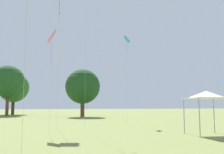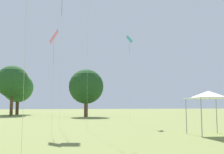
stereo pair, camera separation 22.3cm
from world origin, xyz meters
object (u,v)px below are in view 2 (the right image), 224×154
object	(u,v)px
canopy_tent	(209,95)
distant_tree_0	(86,87)
distant_tree_1	(18,87)
kite_5	(129,42)
kite_6	(54,39)
distant_tree_2	(12,82)

from	to	relation	value
canopy_tent	distant_tree_0	xyz separation A→B (m)	(-4.36, 33.09, 2.84)
distant_tree_0	distant_tree_1	distance (m)	21.96
kite_5	canopy_tent	bearing A→B (deg)	-116.62
kite_6	distant_tree_0	world-z (taller)	distant_tree_0
canopy_tent	distant_tree_2	bearing A→B (deg)	114.04
canopy_tent	distant_tree_0	bearing A→B (deg)	97.51
distant_tree_0	distant_tree_2	size ratio (longest dim) A/B	0.85
canopy_tent	kite_6	bearing A→B (deg)	157.28
kite_5	distant_tree_0	bearing A→B (deg)	59.07
canopy_tent	kite_5	bearing A→B (deg)	100.21
distant_tree_0	distant_tree_2	distance (m)	17.59
kite_5	distant_tree_2	xyz separation A→B (m)	(-16.82, 30.38, -2.52)
distant_tree_1	kite_5	bearing A→B (deg)	-66.44
distant_tree_1	kite_6	bearing A→B (deg)	-80.84
canopy_tent	distant_tree_0	size ratio (longest dim) A/B	0.36
kite_5	kite_6	size ratio (longest dim) A/B	1.25
kite_6	distant_tree_0	bearing A→B (deg)	-146.40
kite_6	distant_tree_1	distance (m)	45.67
canopy_tent	kite_5	size ratio (longest dim) A/B	0.31
kite_5	distant_tree_0	size ratio (longest dim) A/B	1.15
distant_tree_2	distant_tree_1	bearing A→B (deg)	86.33
distant_tree_1	distant_tree_2	xyz separation A→B (m)	(-0.46, -7.13, 0.79)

